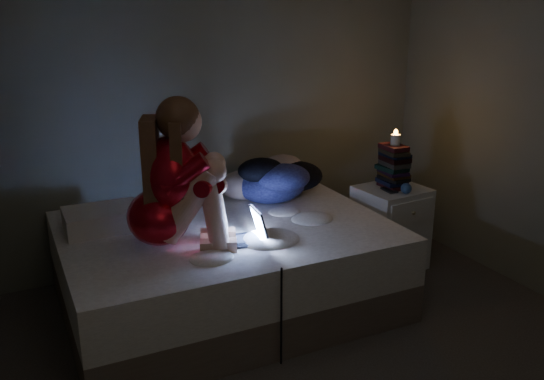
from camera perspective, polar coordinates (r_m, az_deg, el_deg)
wall_back at (r=4.45m, az=-5.74°, el=9.28°), size 3.60×0.02×2.60m
bed at (r=3.92m, az=-4.60°, el=-7.36°), size 2.08×1.56×0.57m
pillow at (r=3.86m, az=-16.40°, el=-2.77°), size 0.47×0.34×0.14m
woman at (r=3.36m, az=-11.42°, el=1.51°), size 0.65×0.53×0.90m
laptop at (r=3.49m, az=-3.26°, el=-3.56°), size 0.32×0.24×0.21m
clothes_pile at (r=4.26m, az=-0.10°, el=1.31°), size 0.61×0.51×0.34m
nightstand at (r=4.54m, az=11.59°, el=-3.65°), size 0.52×0.47×0.64m
book_stack at (r=4.42m, az=11.93°, el=2.31°), size 0.19×0.25×0.32m
candle at (r=4.38m, az=12.10°, el=4.84°), size 0.07×0.07×0.08m
phone at (r=4.36m, az=11.42°, el=0.00°), size 0.09×0.15×0.01m
blue_orb at (r=4.30m, az=12.97°, el=0.13°), size 0.08×0.08×0.08m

